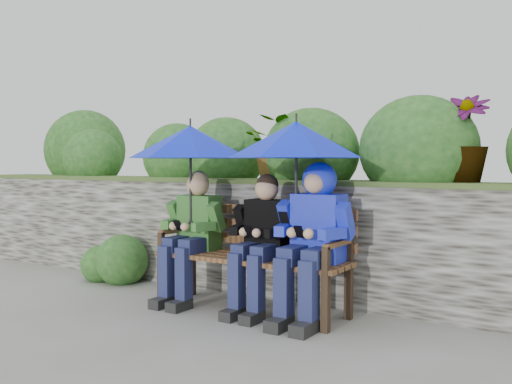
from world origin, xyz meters
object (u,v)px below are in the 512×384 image
Objects in this scene: boy_left at (192,230)px; umbrella_right at (296,140)px; park_bench at (255,250)px; boy_middle at (261,236)px; boy_right at (313,229)px; umbrella_left at (190,142)px.

boy_left is 1.07× the size of umbrella_right.
park_bench is 1.45× the size of boy_left.
park_bench is 0.60m from boy_left.
boy_left reaches higher than boy_middle.
boy_right is at bearing -1.28° from umbrella_right.
park_bench is at bearing 170.82° from umbrella_right.
boy_right is 0.68m from umbrella_right.
boy_left is (-0.58, -0.07, 0.13)m from park_bench.
boy_middle reaches higher than park_bench.
boy_middle is 0.80m from umbrella_right.
umbrella_right reaches higher than boy_middle.
boy_middle is at bearing 0.27° from umbrella_left.
boy_left is 1.13m from boy_right.
boy_right is (1.13, 0.01, 0.08)m from boy_left.
umbrella_left is at bearing -172.73° from park_bench.
boy_left is 0.94× the size of boy_right.
boy_right is 1.32m from umbrella_left.
boy_right reaches higher than boy_middle.
boy_left is 1.09× the size of umbrella_left.
park_bench is 1.06m from umbrella_left.
umbrella_left is at bearing -172.90° from boy_left.
umbrella_right is (0.40, -0.06, 0.87)m from park_bench.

